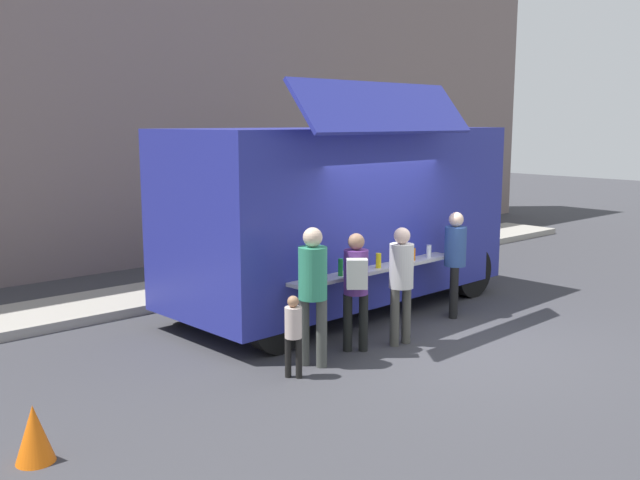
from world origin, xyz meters
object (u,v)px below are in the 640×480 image
(traffic_cone_orange, at_px, (34,434))
(trash_bin, at_px, (396,237))
(customer_extra_browsing, at_px, (455,255))
(customer_front_ordering, at_px, (401,275))
(food_truck_main, at_px, (341,212))
(customer_mid_with_backpack, at_px, (356,280))
(customer_rear_waiting, at_px, (313,284))
(child_near_queue, at_px, (293,329))

(traffic_cone_orange, height_order, trash_bin, trash_bin)
(customer_extra_browsing, bearing_deg, customer_front_ordering, 67.94)
(food_truck_main, xyz_separation_m, customer_front_ordering, (-0.72, -1.98, -0.64))
(customer_mid_with_backpack, xyz_separation_m, customer_extra_browsing, (2.43, 0.22, 0.01))
(customer_rear_waiting, distance_m, child_near_queue, 0.67)
(traffic_cone_orange, distance_m, customer_extra_browsing, 6.92)
(customer_rear_waiting, height_order, customer_extra_browsing, customer_rear_waiting)
(food_truck_main, bearing_deg, trash_bin, 28.60)
(customer_mid_with_backpack, distance_m, customer_rear_waiting, 0.81)
(customer_front_ordering, bearing_deg, customer_rear_waiting, 90.08)
(food_truck_main, distance_m, customer_rear_waiting, 2.94)
(traffic_cone_orange, distance_m, customer_front_ordering, 5.18)
(traffic_cone_orange, distance_m, child_near_queue, 3.19)
(food_truck_main, distance_m, customer_mid_with_backpack, 2.37)
(customer_rear_waiting, relative_size, customer_extra_browsing, 1.06)
(food_truck_main, height_order, traffic_cone_orange, food_truck_main)
(trash_bin, xyz_separation_m, customer_mid_with_backpack, (-5.33, -4.11, 0.48))
(customer_front_ordering, height_order, customer_rear_waiting, customer_rear_waiting)
(customer_extra_browsing, bearing_deg, trash_bin, -71.93)
(food_truck_main, distance_m, traffic_cone_orange, 6.36)
(customer_rear_waiting, bearing_deg, customer_front_ordering, -35.69)
(customer_extra_browsing, bearing_deg, customer_rear_waiting, 59.35)
(customer_extra_browsing, distance_m, child_near_queue, 3.73)
(customer_rear_waiting, bearing_deg, customer_mid_with_backpack, -27.34)
(customer_front_ordering, distance_m, child_near_queue, 2.00)
(child_near_queue, bearing_deg, customer_mid_with_backpack, -27.88)
(customer_front_ordering, height_order, customer_mid_with_backpack, customer_front_ordering)
(traffic_cone_orange, relative_size, customer_mid_with_backpack, 0.34)
(trash_bin, distance_m, customer_extra_browsing, 4.89)
(trash_bin, height_order, customer_rear_waiting, customer_rear_waiting)
(child_near_queue, bearing_deg, food_truck_main, -0.32)
(customer_extra_browsing, bearing_deg, traffic_cone_orange, 59.11)
(customer_extra_browsing, xyz_separation_m, child_near_queue, (-3.69, -0.42, -0.40))
(customer_front_ordering, bearing_deg, child_near_queue, 96.10)
(customer_front_ordering, bearing_deg, customer_mid_with_backpack, 80.73)
(traffic_cone_orange, xyz_separation_m, trash_bin, (9.76, 4.41, 0.24))
(customer_front_ordering, bearing_deg, trash_bin, -41.54)
(child_near_queue, bearing_deg, customer_rear_waiting, -17.38)
(traffic_cone_orange, xyz_separation_m, child_near_queue, (3.17, 0.10, 0.34))
(food_truck_main, bearing_deg, customer_extra_browsing, -59.46)
(traffic_cone_orange, bearing_deg, food_truck_main, 19.67)
(food_truck_main, distance_m, customer_front_ordering, 2.20)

